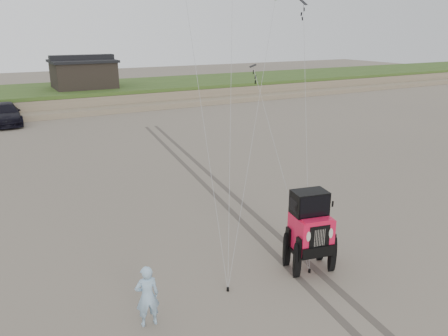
{
  "coord_description": "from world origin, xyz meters",
  "views": [
    {
      "loc": [
        -7.61,
        -10.51,
        7.49
      ],
      "look_at": [
        -0.12,
        3.0,
        2.6
      ],
      "focal_mm": 35.0,
      "sensor_mm": 36.0,
      "label": 1
    }
  ],
  "objects_px": {
    "cabin": "(83,73)",
    "man": "(147,296)",
    "jeep": "(310,239)",
    "truck_c": "(5,114)"
  },
  "relations": [
    {
      "from": "cabin",
      "to": "man",
      "type": "distance_m",
      "value": 38.58
    },
    {
      "from": "cabin",
      "to": "truck_c",
      "type": "relative_size",
      "value": 1.09
    },
    {
      "from": "truck_c",
      "to": "jeep",
      "type": "relative_size",
      "value": 1.04
    },
    {
      "from": "man",
      "to": "jeep",
      "type": "bearing_deg",
      "value": -171.69
    },
    {
      "from": "cabin",
      "to": "man",
      "type": "height_order",
      "value": "cabin"
    },
    {
      "from": "jeep",
      "to": "man",
      "type": "xyz_separation_m",
      "value": [
        -5.56,
        -0.17,
        -0.19
      ]
    },
    {
      "from": "jeep",
      "to": "cabin",
      "type": "bearing_deg",
      "value": 100.1
    },
    {
      "from": "truck_c",
      "to": "man",
      "type": "height_order",
      "value": "man"
    },
    {
      "from": "man",
      "to": "truck_c",
      "type": "bearing_deg",
      "value": -80.57
    },
    {
      "from": "jeep",
      "to": "man",
      "type": "height_order",
      "value": "jeep"
    }
  ]
}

